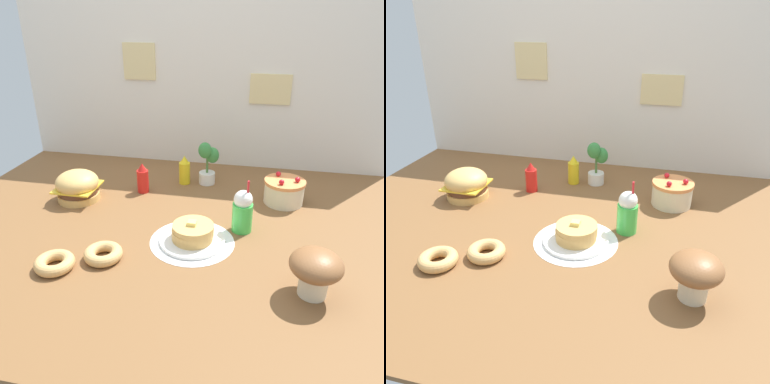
# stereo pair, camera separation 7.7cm
# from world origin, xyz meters

# --- Properties ---
(ground_plane) EXTENTS (2.47, 1.87, 0.02)m
(ground_plane) POSITION_xyz_m (0.00, 0.00, -0.01)
(ground_plane) COLOR brown
(back_wall) EXTENTS (2.47, 0.04, 1.05)m
(back_wall) POSITION_xyz_m (0.00, 0.93, 0.52)
(back_wall) COLOR silver
(back_wall) RESTS_ON ground_plane
(doily_mat) EXTENTS (0.40, 0.40, 0.00)m
(doily_mat) POSITION_xyz_m (0.15, -0.10, 0.00)
(doily_mat) COLOR white
(doily_mat) RESTS_ON ground_plane
(burger) EXTENTS (0.24, 0.24, 0.17)m
(burger) POSITION_xyz_m (-0.58, 0.21, 0.08)
(burger) COLOR #DBA859
(burger) RESTS_ON ground_plane
(pancake_stack) EXTENTS (0.31, 0.31, 0.11)m
(pancake_stack) POSITION_xyz_m (0.15, -0.10, 0.04)
(pancake_stack) COLOR white
(pancake_stack) RESTS_ON doily_mat
(layer_cake) EXTENTS (0.23, 0.23, 0.16)m
(layer_cake) POSITION_xyz_m (0.57, 0.40, 0.07)
(layer_cake) COLOR beige
(layer_cake) RESTS_ON ground_plane
(ketchup_bottle) EXTENTS (0.07, 0.07, 0.18)m
(ketchup_bottle) POSITION_xyz_m (-0.25, 0.38, 0.08)
(ketchup_bottle) COLOR red
(ketchup_bottle) RESTS_ON ground_plane
(mustard_bottle) EXTENTS (0.07, 0.07, 0.18)m
(mustard_bottle) POSITION_xyz_m (-0.03, 0.55, 0.08)
(mustard_bottle) COLOR yellow
(mustard_bottle) RESTS_ON ground_plane
(cream_soda_cup) EXTENTS (0.10, 0.10, 0.27)m
(cream_soda_cup) POSITION_xyz_m (0.37, 0.05, 0.11)
(cream_soda_cup) COLOR green
(cream_soda_cup) RESTS_ON ground_plane
(donut_pink_glaze) EXTENTS (0.17, 0.17, 0.05)m
(donut_pink_glaze) POSITION_xyz_m (-0.38, -0.41, 0.03)
(donut_pink_glaze) COLOR tan
(donut_pink_glaze) RESTS_ON ground_plane
(donut_chocolate) EXTENTS (0.17, 0.17, 0.05)m
(donut_chocolate) POSITION_xyz_m (-0.20, -0.31, 0.03)
(donut_chocolate) COLOR tan
(donut_chocolate) RESTS_ON ground_plane
(potted_plant) EXTENTS (0.13, 0.11, 0.28)m
(potted_plant) POSITION_xyz_m (0.10, 0.57, 0.15)
(potted_plant) COLOR white
(potted_plant) RESTS_ON ground_plane
(mushroom_stool) EXTENTS (0.20, 0.20, 0.19)m
(mushroom_stool) POSITION_xyz_m (0.67, -0.36, 0.12)
(mushroom_stool) COLOR beige
(mushroom_stool) RESTS_ON ground_plane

